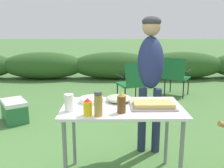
{
  "coord_description": "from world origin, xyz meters",
  "views": [
    {
      "loc": [
        -0.12,
        -2.18,
        1.45
      ],
      "look_at": [
        -0.09,
        0.27,
        0.89
      ],
      "focal_mm": 40.0,
      "sensor_mm": 36.0,
      "label": 1
    }
  ],
  "objects_px": {
    "camp_chair_green_behind_table": "(176,75)",
    "plate_stack": "(92,100)",
    "mixing_bowl": "(119,98)",
    "folding_table": "(122,114)",
    "standing_person_in_olive_jacket": "(151,65)",
    "beer_bottle": "(121,103)",
    "paper_cup_stack": "(69,103)",
    "food_tray": "(153,105)",
    "mustard_bottle": "(88,107)",
    "camp_chair_near_hedge": "(133,81)",
    "spice_jar": "(98,104)",
    "cooler_box": "(14,111)"
  },
  "relations": [
    {
      "from": "plate_stack",
      "to": "paper_cup_stack",
      "type": "bearing_deg",
      "value": -125.28
    },
    {
      "from": "mixing_bowl",
      "to": "mustard_bottle",
      "type": "xyz_separation_m",
      "value": [
        -0.27,
        -0.39,
        0.04
      ]
    },
    {
      "from": "plate_stack",
      "to": "camp_chair_near_hedge",
      "type": "height_order",
      "value": "camp_chair_near_hedge"
    },
    {
      "from": "folding_table",
      "to": "camp_chair_green_behind_table",
      "type": "bearing_deg",
      "value": 66.49
    },
    {
      "from": "food_tray",
      "to": "camp_chair_green_behind_table",
      "type": "bearing_deg",
      "value": 71.42
    },
    {
      "from": "camp_chair_green_behind_table",
      "to": "plate_stack",
      "type": "bearing_deg",
      "value": -87.69
    },
    {
      "from": "camp_chair_green_behind_table",
      "to": "beer_bottle",
      "type": "bearing_deg",
      "value": -81.23
    },
    {
      "from": "folding_table",
      "to": "mixing_bowl",
      "type": "bearing_deg",
      "value": 98.1
    },
    {
      "from": "mixing_bowl",
      "to": "standing_person_in_olive_jacket",
      "type": "bearing_deg",
      "value": 53.4
    },
    {
      "from": "plate_stack",
      "to": "beer_bottle",
      "type": "height_order",
      "value": "beer_bottle"
    },
    {
      "from": "mixing_bowl",
      "to": "camp_chair_near_hedge",
      "type": "relative_size",
      "value": 0.31
    },
    {
      "from": "paper_cup_stack",
      "to": "cooler_box",
      "type": "xyz_separation_m",
      "value": [
        -1.14,
        1.67,
        -0.65
      ]
    },
    {
      "from": "spice_jar",
      "to": "cooler_box",
      "type": "distance_m",
      "value": 2.37
    },
    {
      "from": "food_tray",
      "to": "plate_stack",
      "type": "height_order",
      "value": "food_tray"
    },
    {
      "from": "plate_stack",
      "to": "spice_jar",
      "type": "xyz_separation_m",
      "value": [
        0.08,
        -0.38,
        0.08
      ]
    },
    {
      "from": "beer_bottle",
      "to": "camp_chair_green_behind_table",
      "type": "distance_m",
      "value": 3.41
    },
    {
      "from": "mustard_bottle",
      "to": "camp_chair_green_behind_table",
      "type": "distance_m",
      "value": 3.58
    },
    {
      "from": "beer_bottle",
      "to": "paper_cup_stack",
      "type": "bearing_deg",
      "value": 174.18
    },
    {
      "from": "beer_bottle",
      "to": "camp_chair_green_behind_table",
      "type": "bearing_deg",
      "value": 67.39
    },
    {
      "from": "beer_bottle",
      "to": "camp_chair_near_hedge",
      "type": "relative_size",
      "value": 0.22
    },
    {
      "from": "food_tray",
      "to": "beer_bottle",
      "type": "distance_m",
      "value": 0.32
    },
    {
      "from": "folding_table",
      "to": "mustard_bottle",
      "type": "relative_size",
      "value": 7.38
    },
    {
      "from": "paper_cup_stack",
      "to": "spice_jar",
      "type": "distance_m",
      "value": 0.29
    },
    {
      "from": "folding_table",
      "to": "standing_person_in_olive_jacket",
      "type": "height_order",
      "value": "standing_person_in_olive_jacket"
    },
    {
      "from": "mixing_bowl",
      "to": "beer_bottle",
      "type": "xyz_separation_m",
      "value": [
        0.01,
        -0.32,
        0.06
      ]
    },
    {
      "from": "camp_chair_green_behind_table",
      "to": "camp_chair_near_hedge",
      "type": "relative_size",
      "value": 1.0
    },
    {
      "from": "plate_stack",
      "to": "mixing_bowl",
      "type": "xyz_separation_m",
      "value": [
        0.26,
        0.03,
        0.01
      ]
    },
    {
      "from": "folding_table",
      "to": "beer_bottle",
      "type": "xyz_separation_m",
      "value": [
        -0.01,
        -0.17,
        0.17
      ]
    },
    {
      "from": "folding_table",
      "to": "camp_chair_near_hedge",
      "type": "height_order",
      "value": "camp_chair_near_hedge"
    },
    {
      "from": "food_tray",
      "to": "beer_bottle",
      "type": "xyz_separation_m",
      "value": [
        -0.29,
        -0.12,
        0.06
      ]
    },
    {
      "from": "spice_jar",
      "to": "mustard_bottle",
      "type": "bearing_deg",
      "value": 168.68
    },
    {
      "from": "spice_jar",
      "to": "cooler_box",
      "type": "relative_size",
      "value": 0.36
    },
    {
      "from": "folding_table",
      "to": "paper_cup_stack",
      "type": "relative_size",
      "value": 7.3
    },
    {
      "from": "paper_cup_stack",
      "to": "standing_person_in_olive_jacket",
      "type": "height_order",
      "value": "standing_person_in_olive_jacket"
    },
    {
      "from": "camp_chair_green_behind_table",
      "to": "cooler_box",
      "type": "xyz_separation_m",
      "value": [
        -2.9,
        -1.42,
        -0.3
      ]
    },
    {
      "from": "plate_stack",
      "to": "cooler_box",
      "type": "height_order",
      "value": "plate_stack"
    },
    {
      "from": "spice_jar",
      "to": "mustard_bottle",
      "type": "distance_m",
      "value": 0.1
    },
    {
      "from": "food_tray",
      "to": "standing_person_in_olive_jacket",
      "type": "relative_size",
      "value": 0.26
    },
    {
      "from": "camp_chair_near_hedge",
      "to": "standing_person_in_olive_jacket",
      "type": "bearing_deg",
      "value": -107.87
    },
    {
      "from": "paper_cup_stack",
      "to": "spice_jar",
      "type": "relative_size",
      "value": 0.73
    },
    {
      "from": "mustard_bottle",
      "to": "standing_person_in_olive_jacket",
      "type": "xyz_separation_m",
      "value": [
        0.66,
        0.9,
        0.21
      ]
    },
    {
      "from": "plate_stack",
      "to": "mustard_bottle",
      "type": "height_order",
      "value": "mustard_bottle"
    },
    {
      "from": "food_tray",
      "to": "folding_table",
      "type": "bearing_deg",
      "value": 171.06
    },
    {
      "from": "standing_person_in_olive_jacket",
      "to": "folding_table",
      "type": "bearing_deg",
      "value": -111.51
    },
    {
      "from": "plate_stack",
      "to": "camp_chair_green_behind_table",
      "type": "distance_m",
      "value": 3.26
    },
    {
      "from": "spice_jar",
      "to": "mustard_bottle",
      "type": "xyz_separation_m",
      "value": [
        -0.09,
        0.02,
        -0.03
      ]
    },
    {
      "from": "mixing_bowl",
      "to": "standing_person_in_olive_jacket",
      "type": "xyz_separation_m",
      "value": [
        0.39,
        0.52,
        0.25
      ]
    },
    {
      "from": "camp_chair_near_hedge",
      "to": "plate_stack",
      "type": "bearing_deg",
      "value": -124.41
    },
    {
      "from": "mustard_bottle",
      "to": "standing_person_in_olive_jacket",
      "type": "relative_size",
      "value": 0.09
    },
    {
      "from": "food_tray",
      "to": "camp_chair_green_behind_table",
      "type": "xyz_separation_m",
      "value": [
        1.01,
        3.01,
        -0.3
      ]
    }
  ]
}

